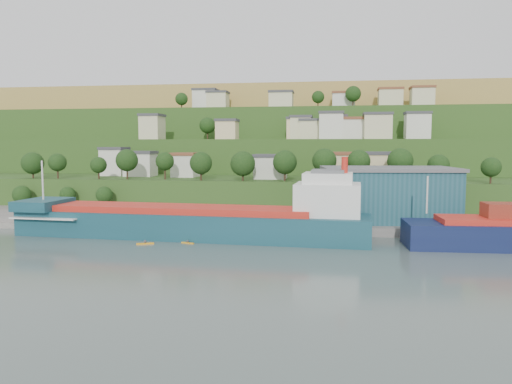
% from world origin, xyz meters
% --- Properties ---
extents(ground, '(500.00, 500.00, 0.00)m').
position_xyz_m(ground, '(0.00, 0.00, 0.00)').
color(ground, '#414F4A').
rests_on(ground, ground).
extents(quay, '(220.00, 26.00, 4.00)m').
position_xyz_m(quay, '(20.00, 28.00, 0.00)').
color(quay, slate).
rests_on(quay, ground).
extents(pebble_beach, '(40.00, 18.00, 2.40)m').
position_xyz_m(pebble_beach, '(-55.00, 22.00, 0.00)').
color(pebble_beach, slate).
rests_on(pebble_beach, ground).
extents(hillside, '(360.00, 211.07, 96.00)m').
position_xyz_m(hillside, '(0.03, 168.70, 0.08)').
color(hillside, '#284719').
rests_on(hillside, ground).
extents(cargo_ship_near, '(77.98, 15.93, 19.91)m').
position_xyz_m(cargo_ship_near, '(-1.88, 8.76, 3.18)').
color(cargo_ship_near, '#123D46').
rests_on(cargo_ship_near, ground).
extents(warehouse, '(33.02, 22.51, 12.80)m').
position_xyz_m(warehouse, '(39.56, 27.26, 8.43)').
color(warehouse, '#1B4A53').
rests_on(warehouse, quay).
extents(caravan, '(7.40, 4.70, 3.21)m').
position_xyz_m(caravan, '(-50.98, 22.05, 2.80)').
color(caravan, white).
rests_on(caravan, pebble_beach).
extents(dinghy, '(4.26, 2.56, 0.80)m').
position_xyz_m(dinghy, '(-43.59, 18.48, 1.60)').
color(dinghy, silver).
rests_on(dinghy, pebble_beach).
extents(kayak_orange, '(3.48, 1.88, 0.88)m').
position_xyz_m(kayak_orange, '(-11.18, -0.01, 0.26)').
color(kayak_orange, orange).
rests_on(kayak_orange, ground).
extents(kayak_yellow, '(2.90, 1.34, 0.72)m').
position_xyz_m(kayak_yellow, '(-2.87, 2.09, 0.21)').
color(kayak_yellow, orange).
rests_on(kayak_yellow, ground).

